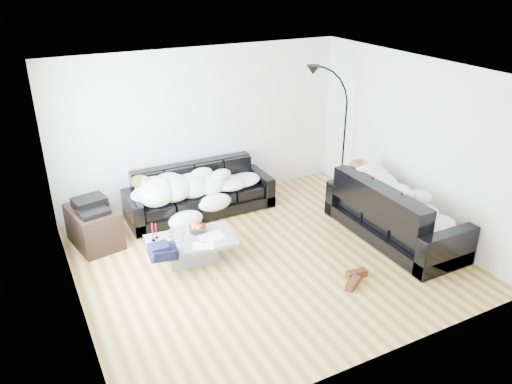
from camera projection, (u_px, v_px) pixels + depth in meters
name	position (u px, v px, depth m)	size (l,w,h in m)	color
ground	(266.00, 258.00, 7.04)	(5.00, 5.00, 0.00)	olive
wall_back	(203.00, 127.00, 8.31)	(5.00, 0.02, 2.60)	silver
wall_left	(66.00, 213.00, 5.45)	(0.02, 4.50, 2.60)	silver
wall_right	(412.00, 144.00, 7.53)	(0.02, 4.50, 2.60)	silver
ceiling	(267.00, 72.00, 5.94)	(5.00, 5.00, 0.00)	white
sofa_back	(200.00, 191.00, 8.15)	(2.39, 0.83, 0.78)	black
sofa_right	(395.00, 210.00, 7.38)	(2.23, 0.96, 0.90)	black
sleeper_back	(200.00, 179.00, 8.01)	(2.03, 0.70, 0.41)	white
sleeper_right	(397.00, 198.00, 7.29)	(1.91, 0.81, 0.47)	white
teal_cushion	(364.00, 178.00, 7.80)	(0.36, 0.30, 0.20)	#0F6965
coffee_table	(191.00, 250.00, 6.90)	(1.19, 0.69, 0.35)	#939699
fruit_bowl	(198.00, 227.00, 6.98)	(0.24, 0.24, 0.15)	white
wine_glass_a	(172.00, 234.00, 6.78)	(0.07, 0.07, 0.17)	white
wine_glass_b	(170.00, 238.00, 6.66)	(0.08, 0.08, 0.18)	white
wine_glass_c	(183.00, 235.00, 6.75)	(0.07, 0.07, 0.17)	white
candle_left	(153.00, 232.00, 6.72)	(0.05, 0.05, 0.27)	maroon
candle_right	(156.00, 231.00, 6.80)	(0.04, 0.04, 0.22)	maroon
newspaper_a	(211.00, 236.00, 6.88)	(0.35, 0.26, 0.01)	silver
newspaper_b	(203.00, 246.00, 6.65)	(0.28, 0.20, 0.01)	silver
navy_jacket	(161.00, 246.00, 6.32)	(0.38, 0.32, 0.19)	black
shoes	(355.00, 278.00, 6.48)	(0.49, 0.35, 0.11)	#472311
av_cabinet	(94.00, 227.00, 7.26)	(0.58, 0.85, 0.58)	black
stereo	(91.00, 205.00, 7.11)	(0.44, 0.34, 0.13)	black
floor_lamp	(344.00, 138.00, 8.60)	(0.75, 0.30, 2.06)	black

